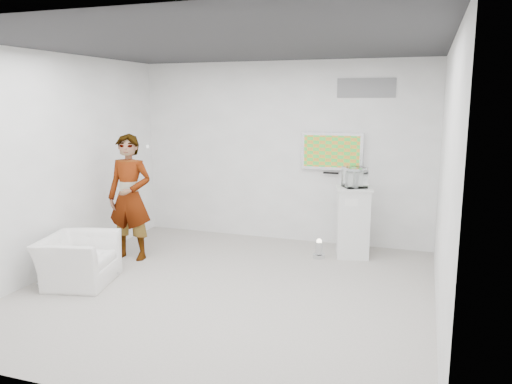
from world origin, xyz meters
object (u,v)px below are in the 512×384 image
(armchair, at_px, (78,260))
(pedestal, at_px, (353,222))
(person, at_px, (130,197))
(floor_uplight, at_px, (319,249))
(tv, at_px, (332,151))

(armchair, distance_m, pedestal, 3.98)
(person, bearing_deg, floor_uplight, 14.71)
(pedestal, xyz_separation_m, floor_uplight, (-0.46, -0.27, -0.39))
(person, bearing_deg, armchair, -98.58)
(tv, height_order, person, person)
(tv, distance_m, armchair, 4.18)
(floor_uplight, bearing_deg, pedestal, 30.05)
(armchair, distance_m, floor_uplight, 3.45)
(pedestal, bearing_deg, floor_uplight, -149.95)
(armchair, relative_size, pedestal, 0.90)
(person, height_order, armchair, person)
(person, bearing_deg, tv, 28.58)
(tv, height_order, armchair, tv)
(tv, bearing_deg, floor_uplight, -90.76)
(person, relative_size, armchair, 1.96)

